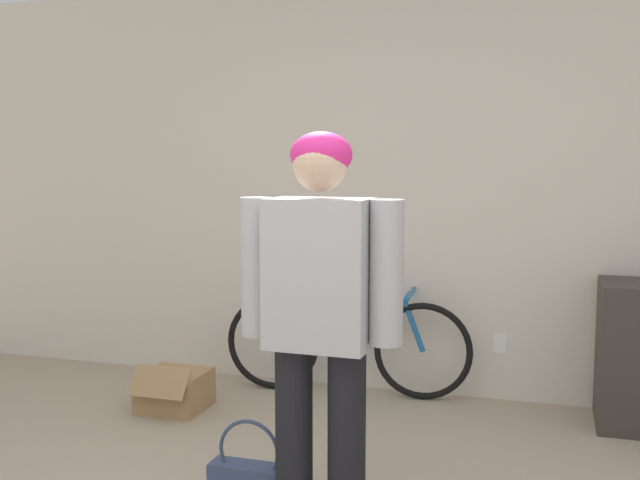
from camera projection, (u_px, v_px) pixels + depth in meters
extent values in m
cube|color=beige|center=(414.00, 188.00, 4.68)|extent=(8.00, 0.06, 2.60)
cube|color=white|center=(500.00, 344.00, 4.59)|extent=(0.08, 0.01, 0.12)
cylinder|color=black|center=(294.00, 439.00, 2.95)|extent=(0.15, 0.15, 0.76)
cylinder|color=black|center=(347.00, 445.00, 2.88)|extent=(0.15, 0.15, 0.76)
cube|color=#B2B2B7|center=(320.00, 273.00, 2.84)|extent=(0.40, 0.26, 0.57)
cylinder|color=#B2B2B7|center=(257.00, 267.00, 2.92)|extent=(0.13, 0.13, 0.54)
cylinder|color=#B2B2B7|center=(387.00, 273.00, 2.77)|extent=(0.13, 0.13, 0.54)
sphere|color=#DBB28E|center=(320.00, 164.00, 2.80)|extent=(0.21, 0.21, 0.21)
ellipsoid|color=#EA2884|center=(321.00, 155.00, 2.81)|extent=(0.24, 0.22, 0.18)
torus|color=black|center=(273.00, 343.00, 4.81)|extent=(0.61, 0.09, 0.61)
torus|color=black|center=(423.00, 351.00, 4.60)|extent=(0.61, 0.09, 0.61)
cylinder|color=#1E609E|center=(300.00, 348.00, 4.77)|extent=(0.37, 0.06, 0.08)
cylinder|color=#1E609E|center=(293.00, 319.00, 4.76)|extent=(0.30, 0.06, 0.34)
cylinder|color=#1E609E|center=(321.00, 324.00, 4.72)|extent=(0.13, 0.04, 0.37)
cylinder|color=#1E609E|center=(366.00, 328.00, 4.66)|extent=(0.51, 0.08, 0.38)
cylinder|color=#1E609E|center=(358.00, 299.00, 4.65)|extent=(0.58, 0.08, 0.05)
cylinder|color=#1E609E|center=(414.00, 327.00, 4.59)|extent=(0.15, 0.05, 0.32)
cylinder|color=#1E609E|center=(408.00, 297.00, 4.58)|extent=(0.07, 0.04, 0.08)
cylinder|color=#1E609E|center=(411.00, 292.00, 4.57)|extent=(0.06, 0.46, 0.02)
ellipsoid|color=black|center=(313.00, 292.00, 4.71)|extent=(0.23, 0.10, 0.05)
torus|color=#334260|center=(249.00, 451.00, 3.08)|extent=(0.27, 0.02, 0.27)
cube|color=#A87F51|center=(175.00, 390.00, 4.44)|extent=(0.37, 0.36, 0.22)
cube|color=#A87F51|center=(159.00, 382.00, 4.26)|extent=(0.35, 0.13, 0.16)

